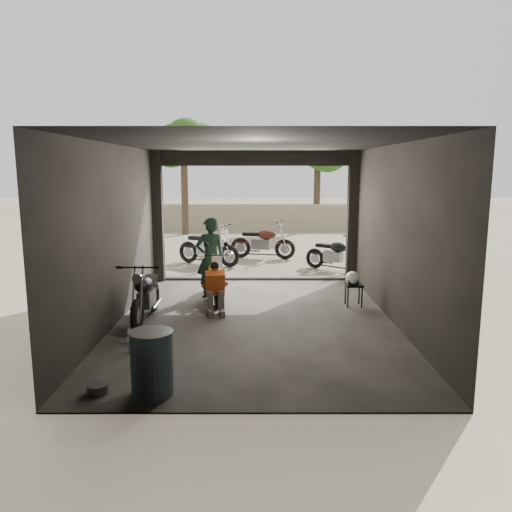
{
  "coord_description": "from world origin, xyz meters",
  "views": [
    {
      "loc": [
        0.01,
        -8.8,
        2.76
      ],
      "look_at": [
        0.02,
        0.6,
        1.12
      ],
      "focal_mm": 35.0,
      "sensor_mm": 36.0,
      "label": 1
    }
  ],
  "objects_px": {
    "outside_bike_b": "(263,240)",
    "sign_post": "(407,218)",
    "stool": "(354,288)",
    "rider": "(210,258)",
    "outside_bike_c": "(335,252)",
    "left_bike": "(146,291)",
    "mechanic": "(215,290)",
    "main_bike": "(214,275)",
    "outside_bike_a": "(208,244)",
    "helmet": "(353,278)",
    "oil_drum": "(152,364)"
  },
  "relations": [
    {
      "from": "outside_bike_b",
      "to": "mechanic",
      "type": "distance_m",
      "value": 6.19
    },
    {
      "from": "outside_bike_a",
      "to": "rider",
      "type": "bearing_deg",
      "value": -145.29
    },
    {
      "from": "outside_bike_a",
      "to": "mechanic",
      "type": "distance_m",
      "value": 5.1
    },
    {
      "from": "outside_bike_b",
      "to": "stool",
      "type": "distance_m",
      "value": 5.83
    },
    {
      "from": "outside_bike_a",
      "to": "outside_bike_c",
      "type": "xyz_separation_m",
      "value": [
        3.54,
        -0.91,
        -0.07
      ]
    },
    {
      "from": "rider",
      "to": "stool",
      "type": "xyz_separation_m",
      "value": [
        2.96,
        -0.73,
        -0.48
      ]
    },
    {
      "from": "sign_post",
      "to": "outside_bike_b",
      "type": "bearing_deg",
      "value": 150.93
    },
    {
      "from": "left_bike",
      "to": "helmet",
      "type": "bearing_deg",
      "value": 14.06
    },
    {
      "from": "rider",
      "to": "helmet",
      "type": "relative_size",
      "value": 5.91
    },
    {
      "from": "outside_bike_b",
      "to": "sign_post",
      "type": "distance_m",
      "value": 5.18
    },
    {
      "from": "outside_bike_b",
      "to": "outside_bike_c",
      "type": "xyz_separation_m",
      "value": [
        1.94,
        -1.96,
        -0.07
      ]
    },
    {
      "from": "stool",
      "to": "sign_post",
      "type": "distance_m",
      "value": 2.57
    },
    {
      "from": "main_bike",
      "to": "rider",
      "type": "distance_m",
      "value": 0.41
    },
    {
      "from": "mechanic",
      "to": "helmet",
      "type": "height_order",
      "value": "mechanic"
    },
    {
      "from": "outside_bike_a",
      "to": "helmet",
      "type": "height_order",
      "value": "outside_bike_a"
    },
    {
      "from": "main_bike",
      "to": "outside_bike_b",
      "type": "relative_size",
      "value": 0.92
    },
    {
      "from": "stool",
      "to": "oil_drum",
      "type": "bearing_deg",
      "value": -128.98
    },
    {
      "from": "left_bike",
      "to": "outside_bike_a",
      "type": "relative_size",
      "value": 0.93
    },
    {
      "from": "rider",
      "to": "outside_bike_c",
      "type": "bearing_deg",
      "value": -158.6
    },
    {
      "from": "left_bike",
      "to": "outside_bike_b",
      "type": "xyz_separation_m",
      "value": [
        2.23,
        6.53,
        0.04
      ]
    },
    {
      "from": "outside_bike_c",
      "to": "stool",
      "type": "xyz_separation_m",
      "value": [
        -0.17,
        -3.59,
        -0.14
      ]
    },
    {
      "from": "stool",
      "to": "main_bike",
      "type": "bearing_deg",
      "value": 169.7
    },
    {
      "from": "mechanic",
      "to": "oil_drum",
      "type": "distance_m",
      "value": 3.5
    },
    {
      "from": "main_bike",
      "to": "helmet",
      "type": "distance_m",
      "value": 2.88
    },
    {
      "from": "oil_drum",
      "to": "sign_post",
      "type": "height_order",
      "value": "sign_post"
    },
    {
      "from": "oil_drum",
      "to": "outside_bike_c",
      "type": "bearing_deg",
      "value": 65.75
    },
    {
      "from": "left_bike",
      "to": "stool",
      "type": "bearing_deg",
      "value": 14.58
    },
    {
      "from": "outside_bike_c",
      "to": "sign_post",
      "type": "relative_size",
      "value": 0.66
    },
    {
      "from": "mechanic",
      "to": "outside_bike_b",
      "type": "bearing_deg",
      "value": 72.48
    },
    {
      "from": "outside_bike_c",
      "to": "oil_drum",
      "type": "relative_size",
      "value": 1.96
    },
    {
      "from": "main_bike",
      "to": "rider",
      "type": "relative_size",
      "value": 0.93
    },
    {
      "from": "left_bike",
      "to": "sign_post",
      "type": "distance_m",
      "value": 6.2
    },
    {
      "from": "left_bike",
      "to": "outside_bike_a",
      "type": "distance_m",
      "value": 5.51
    },
    {
      "from": "left_bike",
      "to": "outside_bike_c",
      "type": "height_order",
      "value": "left_bike"
    },
    {
      "from": "oil_drum",
      "to": "main_bike",
      "type": "bearing_deg",
      "value": 85.02
    },
    {
      "from": "left_bike",
      "to": "rider",
      "type": "height_order",
      "value": "rider"
    },
    {
      "from": "helmet",
      "to": "rider",
      "type": "bearing_deg",
      "value": -169.88
    },
    {
      "from": "helmet",
      "to": "oil_drum",
      "type": "relative_size",
      "value": 0.37
    },
    {
      "from": "helmet",
      "to": "mechanic",
      "type": "bearing_deg",
      "value": -144.18
    },
    {
      "from": "sign_post",
      "to": "mechanic",
      "type": "bearing_deg",
      "value": -131.54
    },
    {
      "from": "mechanic",
      "to": "oil_drum",
      "type": "height_order",
      "value": "mechanic"
    },
    {
      "from": "outside_bike_c",
      "to": "sign_post",
      "type": "distance_m",
      "value": 2.58
    },
    {
      "from": "outside_bike_c",
      "to": "helmet",
      "type": "xyz_separation_m",
      "value": [
        -0.21,
        -3.64,
        0.07
      ]
    },
    {
      "from": "stool",
      "to": "oil_drum",
      "type": "relative_size",
      "value": 0.58
    },
    {
      "from": "rider",
      "to": "mechanic",
      "type": "bearing_deg",
      "value": 77.95
    },
    {
      "from": "rider",
      "to": "main_bike",
      "type": "bearing_deg",
      "value": 94.17
    },
    {
      "from": "left_bike",
      "to": "sign_post",
      "type": "bearing_deg",
      "value": 26.51
    },
    {
      "from": "main_bike",
      "to": "oil_drum",
      "type": "xyz_separation_m",
      "value": [
        -0.4,
        -4.55,
        -0.14
      ]
    },
    {
      "from": "outside_bike_b",
      "to": "rider",
      "type": "distance_m",
      "value": 4.97
    },
    {
      "from": "mechanic",
      "to": "stool",
      "type": "relative_size",
      "value": 2.07
    }
  ]
}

